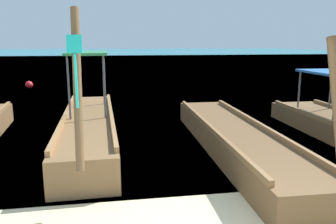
{
  "coord_description": "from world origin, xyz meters",
  "views": [
    {
      "loc": [
        -1.14,
        -2.58,
        2.39
      ],
      "look_at": [
        0.0,
        4.3,
        0.95
      ],
      "focal_mm": 36.41,
      "sensor_mm": 36.0,
      "label": 1
    }
  ],
  "objects": [
    {
      "name": "longtail_boat_yellow_ribbon",
      "position": [
        1.49,
        4.26,
        0.28
      ],
      "size": [
        1.35,
        7.09,
        2.46
      ],
      "color": "brown",
      "rests_on": "ground"
    },
    {
      "name": "longtail_boat_turquoise_ribbon",
      "position": [
        -1.72,
        5.55,
        0.38
      ],
      "size": [
        1.33,
        6.69,
        2.88
      ],
      "color": "brown",
      "rests_on": "ground"
    },
    {
      "name": "mooring_buoy_far",
      "position": [
        -5.4,
        16.01,
        0.2
      ],
      "size": [
        0.38,
        0.38,
        0.38
      ],
      "color": "red",
      "rests_on": "sea_water"
    },
    {
      "name": "sea_water",
      "position": [
        0.0,
        62.3,
        0.0
      ],
      "size": [
        120.0,
        120.0,
        0.0
      ],
      "primitive_type": "plane",
      "color": "#147A89",
      "rests_on": "ground"
    }
  ]
}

